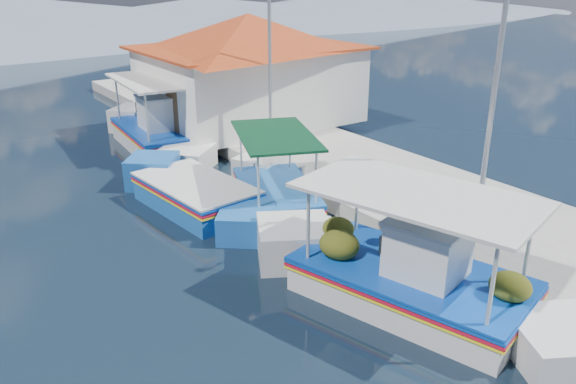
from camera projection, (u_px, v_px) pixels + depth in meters
ground at (397, 370)px, 10.06m from camera, size 160.00×160.00×0.00m
quay at (395, 188)px, 17.69m from camera, size 5.00×44.00×0.50m
bollards at (361, 198)px, 15.85m from camera, size 0.20×17.20×0.30m
main_caique at (408, 279)px, 11.97m from camera, size 3.95×8.13×2.78m
caique_green_canopy at (274, 196)px, 16.75m from camera, size 3.59×6.22×2.51m
caique_blue_hull at (195, 197)px, 16.78m from camera, size 2.52×7.05×1.26m
caique_far at (158, 133)px, 22.41m from camera, size 2.91×8.44×2.97m
harbor_building at (249, 66)px, 23.79m from camera, size 10.49×10.49×4.40m
lamp_post_near at (490, 102)px, 12.58m from camera, size 1.21×0.14×6.00m
lamp_post_far at (267, 55)px, 19.45m from camera, size 1.21×0.14×6.00m
mountain_ridge at (32, 18)px, 55.50m from camera, size 171.40×96.00×5.50m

